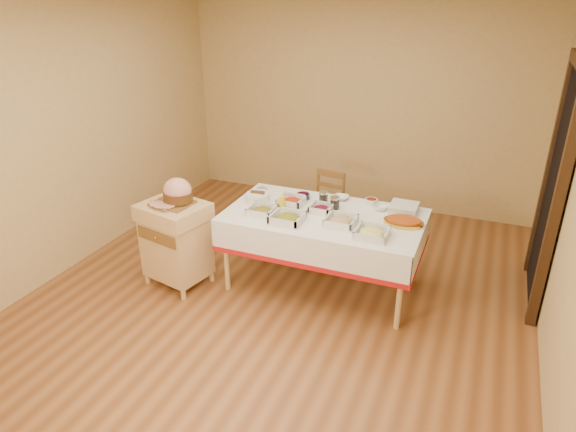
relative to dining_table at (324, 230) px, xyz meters
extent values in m
plane|color=brown|center=(-0.30, -0.30, -0.60)|extent=(5.00, 5.00, 0.00)
plane|color=white|center=(-0.30, -0.30, 2.00)|extent=(5.00, 5.00, 0.00)
plane|color=tan|center=(-0.30, 2.20, 0.70)|extent=(4.50, 0.00, 4.50)
plane|color=tan|center=(-0.30, -2.80, 0.70)|extent=(4.50, 0.00, 4.50)
plane|color=tan|center=(-2.55, -0.30, 0.70)|extent=(0.00, 5.00, 5.00)
plane|color=tan|center=(1.95, -0.30, 0.70)|extent=(0.00, 5.00, 5.00)
cube|color=black|center=(1.91, 0.60, 0.45)|extent=(0.06, 0.90, 2.10)
cube|color=#392312|center=(1.89, 0.10, 0.45)|extent=(0.08, 0.10, 2.10)
cube|color=#392312|center=(1.89, 1.10, 0.45)|extent=(0.08, 0.10, 2.10)
cube|color=#E3BB7D|center=(0.00, 0.00, 0.13)|extent=(1.80, 1.00, 0.04)
cylinder|color=#E3BB7D|center=(-0.82, -0.42, -0.24)|extent=(0.05, 0.05, 0.71)
cylinder|color=#E3BB7D|center=(-0.82, 0.42, -0.24)|extent=(0.05, 0.05, 0.71)
cylinder|color=#E3BB7D|center=(0.82, -0.42, -0.24)|extent=(0.05, 0.05, 0.71)
cylinder|color=#E3BB7D|center=(0.82, 0.42, -0.24)|extent=(0.05, 0.05, 0.71)
cube|color=white|center=(0.00, 0.00, 0.16)|extent=(1.82, 1.02, 0.01)
cube|color=#E3BB7D|center=(-1.33, -0.49, -0.20)|extent=(0.64, 0.56, 0.59)
cube|color=#E3BB7D|center=(-1.33, -0.49, 0.17)|extent=(0.68, 0.61, 0.15)
cube|color=brown|center=(-1.33, -0.72, -0.01)|extent=(0.48, 0.12, 0.12)
sphere|color=gold|center=(-1.33, -0.73, -0.01)|extent=(0.03, 0.03, 0.03)
cylinder|color=#E3BB7D|center=(-1.57, -0.68, -0.55)|extent=(0.05, 0.05, 0.10)
cylinder|color=#E3BB7D|center=(-1.57, -0.29, -0.55)|extent=(0.05, 0.05, 0.10)
cylinder|color=#E3BB7D|center=(-1.08, -0.68, -0.55)|extent=(0.05, 0.05, 0.10)
cylinder|color=#E3BB7D|center=(-1.08, -0.29, -0.55)|extent=(0.05, 0.05, 0.10)
cube|color=brown|center=(-0.28, 0.85, -0.19)|extent=(0.43, 0.41, 0.03)
cylinder|color=brown|center=(-0.47, 0.71, -0.40)|extent=(0.03, 0.03, 0.40)
cylinder|color=brown|center=(-0.42, 1.03, -0.40)|extent=(0.03, 0.03, 0.40)
cylinder|color=brown|center=(-0.15, 0.66, -0.40)|extent=(0.03, 0.03, 0.40)
cylinder|color=brown|center=(-0.10, 0.98, -0.40)|extent=(0.03, 0.03, 0.40)
cylinder|color=brown|center=(-0.42, 1.03, 0.01)|extent=(0.03, 0.03, 0.43)
cylinder|color=brown|center=(-0.10, 0.98, 0.01)|extent=(0.03, 0.03, 0.43)
cube|color=brown|center=(-0.26, 1.00, 0.19)|extent=(0.34, 0.08, 0.08)
cube|color=brown|center=(-1.33, -0.49, 0.25)|extent=(0.36, 0.29, 0.02)
ellipsoid|color=pink|center=(-1.28, -0.45, 0.38)|extent=(0.27, 0.24, 0.23)
cylinder|color=#523112|center=(-1.28, -0.45, 0.32)|extent=(0.27, 0.27, 0.09)
cube|color=silver|center=(-1.37, -0.63, 0.27)|extent=(0.23, 0.10, 0.00)
cylinder|color=silver|center=(-1.40, -0.53, 0.27)|extent=(0.26, 0.08, 0.01)
cube|color=silver|center=(-0.54, -0.21, 0.17)|extent=(0.24, 0.24, 0.01)
ellipsoid|color=red|center=(-0.54, -0.21, 0.19)|extent=(0.18, 0.18, 0.06)
cylinder|color=silver|center=(-0.49, -0.23, 0.20)|extent=(0.14, 0.01, 0.10)
cube|color=silver|center=(-0.26, -0.28, 0.17)|extent=(0.28, 0.28, 0.02)
ellipsoid|color=#AD7A16|center=(-0.26, -0.28, 0.20)|extent=(0.21, 0.21, 0.07)
cylinder|color=silver|center=(-0.20, -0.30, 0.20)|extent=(0.15, 0.01, 0.11)
cube|color=silver|center=(0.21, -0.15, 0.17)|extent=(0.26, 0.26, 0.02)
ellipsoid|color=tan|center=(0.21, -0.15, 0.19)|extent=(0.20, 0.20, 0.07)
cylinder|color=silver|center=(0.26, -0.18, 0.20)|extent=(0.15, 0.01, 0.11)
cube|color=silver|center=(0.52, -0.28, 0.17)|extent=(0.27, 0.27, 0.01)
ellipsoid|color=#E4E56C|center=(0.52, -0.28, 0.19)|extent=(0.21, 0.21, 0.07)
cylinder|color=silver|center=(0.58, -0.30, 0.20)|extent=(0.14, 0.01, 0.10)
cube|color=silver|center=(-0.37, 0.09, 0.17)|extent=(0.24, 0.24, 0.02)
ellipsoid|color=#B62B0D|center=(-0.37, 0.09, 0.19)|extent=(0.18, 0.18, 0.06)
cylinder|color=silver|center=(-0.31, 0.07, 0.20)|extent=(0.16, 0.01, 0.12)
cube|color=silver|center=(-0.05, 0.05, 0.17)|extent=(0.20, 0.20, 0.01)
ellipsoid|color=#580B1F|center=(-0.05, 0.05, 0.19)|extent=(0.15, 0.15, 0.05)
cylinder|color=silver|center=(0.00, 0.03, 0.19)|extent=(0.13, 0.01, 0.10)
cylinder|color=silver|center=(-0.76, 0.27, 0.19)|extent=(0.12, 0.12, 0.05)
cylinder|color=black|center=(-0.76, 0.27, 0.21)|extent=(0.09, 0.09, 0.02)
cylinder|color=navy|center=(-0.32, 0.28, 0.19)|extent=(0.13, 0.13, 0.06)
cylinder|color=#580B1F|center=(-0.32, 0.28, 0.21)|extent=(0.11, 0.11, 0.02)
cylinder|color=silver|center=(0.35, 0.39, 0.19)|extent=(0.12, 0.12, 0.06)
cylinder|color=#B62B0D|center=(0.35, 0.39, 0.21)|extent=(0.10, 0.10, 0.02)
imported|color=silver|center=(0.04, 0.41, 0.18)|extent=(0.15, 0.15, 0.04)
imported|color=silver|center=(0.46, 0.31, 0.18)|extent=(0.17, 0.17, 0.04)
cylinder|color=silver|center=(-0.10, 0.27, 0.21)|extent=(0.08, 0.08, 0.10)
cylinder|color=silver|center=(-0.10, 0.27, 0.27)|extent=(0.09, 0.09, 0.01)
cylinder|color=black|center=(-0.10, 0.27, 0.20)|extent=(0.07, 0.07, 0.07)
cylinder|color=silver|center=(0.05, 0.17, 0.21)|extent=(0.09, 0.09, 0.11)
cylinder|color=silver|center=(0.05, 0.17, 0.27)|extent=(0.09, 0.09, 0.01)
cylinder|color=black|center=(0.05, 0.17, 0.20)|extent=(0.07, 0.07, 0.08)
cylinder|color=yellow|center=(-0.40, -0.06, 0.23)|extent=(0.06, 0.06, 0.14)
cone|color=yellow|center=(-0.40, -0.06, 0.32)|extent=(0.04, 0.04, 0.04)
cylinder|color=white|center=(-0.70, 0.05, 0.20)|extent=(0.23, 0.23, 0.08)
cube|color=silver|center=(0.67, 0.34, 0.17)|extent=(0.25, 0.25, 0.01)
cube|color=silver|center=(0.67, 0.34, 0.18)|extent=(0.25, 0.25, 0.01)
cube|color=silver|center=(0.67, 0.34, 0.20)|extent=(0.25, 0.25, 0.01)
cube|color=silver|center=(0.67, 0.34, 0.22)|extent=(0.25, 0.25, 0.01)
cube|color=silver|center=(0.67, 0.34, 0.23)|extent=(0.25, 0.25, 0.01)
ellipsoid|color=gold|center=(0.72, 0.07, 0.18)|extent=(0.36, 0.26, 0.03)
ellipsoid|color=#AC4612|center=(0.72, 0.07, 0.19)|extent=(0.30, 0.21, 0.04)
camera|label=1|loc=(1.33, -4.14, 2.12)|focal=32.00mm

